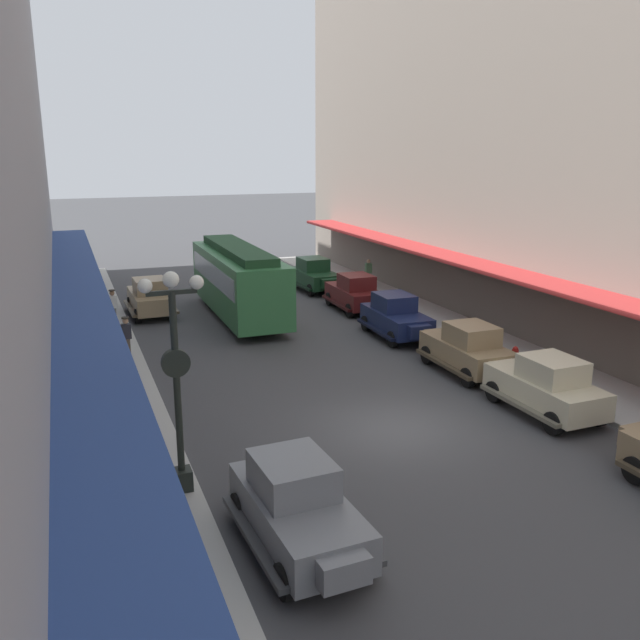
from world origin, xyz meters
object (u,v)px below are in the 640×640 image
object	(u,v)px
pedestrian_0	(113,308)
parked_car_7	(355,292)
parked_car_6	(396,315)
parked_car_5	(546,384)
pedestrian_1	(127,338)
parked_car_4	(150,296)
fire_hydrant	(515,357)
parked_car_0	(467,347)
pedestrian_2	(368,273)
parked_car_3	(314,274)
lamp_post_with_clock	(176,374)
parked_car_2	(297,504)
streetcar	(239,279)

from	to	relation	value
pedestrian_0	parked_car_7	bearing A→B (deg)	-2.42
parked_car_6	parked_car_7	size ratio (longest dim) A/B	1.00
parked_car_5	pedestrian_1	world-z (taller)	parked_car_5
parked_car_4	pedestrian_1	xyz separation A→B (m)	(-1.80, -7.42, 0.07)
parked_car_7	fire_hydrant	bearing A→B (deg)	-82.09
parked_car_5	parked_car_6	world-z (taller)	same
parked_car_7	pedestrian_0	size ratio (longest dim) A/B	2.57
parked_car_6	pedestrian_0	distance (m)	12.48
parked_car_0	parked_car_4	world-z (taller)	same
pedestrian_0	pedestrian_2	distance (m)	14.67
parked_car_0	pedestrian_2	distance (m)	14.59
parked_car_3	parked_car_4	size ratio (longest dim) A/B	1.00
parked_car_5	fire_hydrant	world-z (taller)	parked_car_5
parked_car_7	lamp_post_with_clock	xyz separation A→B (m)	(-11.25, -15.30, 2.04)
pedestrian_0	pedestrian_1	distance (m)	5.27
parked_car_3	parked_car_4	bearing A→B (deg)	-164.82
parked_car_4	parked_car_6	size ratio (longest dim) A/B	1.00
parked_car_6	parked_car_7	distance (m)	5.09
parked_car_2	streetcar	distance (m)	19.23
lamp_post_with_clock	pedestrian_1	distance (m)	10.71
streetcar	parked_car_5	bearing A→B (deg)	-69.38
streetcar	pedestrian_1	xyz separation A→B (m)	(-5.70, -5.41, -0.89)
parked_car_5	parked_car_0	bearing A→B (deg)	90.56
parked_car_5	parked_car_3	bearing A→B (deg)	90.17
parked_car_2	pedestrian_0	size ratio (longest dim) A/B	2.59
parked_car_0	fire_hydrant	xyz separation A→B (m)	(1.64, -0.59, -0.38)
parked_car_7	fire_hydrant	size ratio (longest dim) A/B	5.23
lamp_post_with_clock	parked_car_0	bearing A→B (deg)	24.67
parked_car_3	parked_car_7	bearing A→B (deg)	-88.25
parked_car_2	parked_car_5	distance (m)	10.10
parked_car_3	parked_car_7	xyz separation A→B (m)	(0.16, -5.21, 0.00)
parked_car_7	pedestrian_0	distance (m)	11.52
parked_car_2	lamp_post_with_clock	world-z (taller)	lamp_post_with_clock
parked_car_7	pedestrian_0	world-z (taller)	parked_car_7
parked_car_5	parked_car_4	bearing A→B (deg)	119.30
parked_car_6	parked_car_7	xyz separation A→B (m)	(0.35, 5.08, 0.00)
parked_car_6	pedestrian_1	bearing A→B (deg)	178.45
parked_car_6	pedestrian_0	world-z (taller)	parked_car_6
parked_car_0	parked_car_7	size ratio (longest dim) A/B	1.00
pedestrian_0	pedestrian_1	size ratio (longest dim) A/B	1.00
pedestrian_2	parked_car_2	bearing A→B (deg)	-118.53
parked_car_7	streetcar	size ratio (longest dim) A/B	0.45
pedestrian_0	pedestrian_2	size ratio (longest dim) A/B	1.02
parked_car_0	pedestrian_1	xyz separation A→B (m)	(-11.30, 5.42, 0.07)
streetcar	pedestrian_2	xyz separation A→B (m)	(8.44, 3.48, -0.91)
pedestrian_1	pedestrian_2	bearing A→B (deg)	32.16
pedestrian_2	fire_hydrant	bearing A→B (deg)	-94.61
parked_car_3	pedestrian_0	xyz separation A→B (m)	(-11.35, -4.72, 0.07)
parked_car_4	pedestrian_1	size ratio (longest dim) A/B	2.57
pedestrian_2	streetcar	bearing A→B (deg)	-157.57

